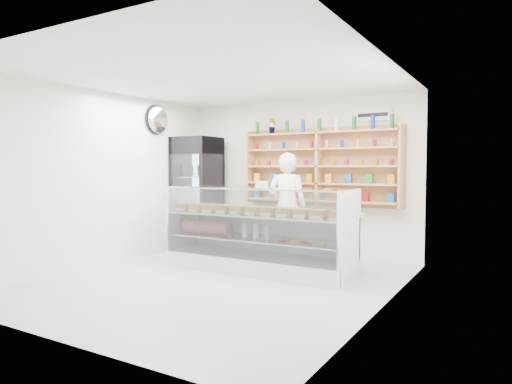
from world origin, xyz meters
The scene contains 8 objects.
room centered at (0.00, 0.00, 1.40)m, with size 5.00×5.00×5.00m.
display_counter centered at (0.12, 0.88, 0.35)m, with size 2.94×0.88×1.28m.
shop_worker centered at (0.17, 1.76, 0.91)m, with size 0.67×0.44×1.83m, color silver.
drinks_cooler centered at (-1.85, 1.92, 1.08)m, with size 0.81×0.79×2.16m.
wall_shelving centered at (0.50, 2.34, 1.59)m, with size 2.84×0.28×1.33m.
potted_plant centered at (-0.43, 2.34, 2.34)m, with size 0.16×0.13×0.29m, color #1E6626.
security_mirror centered at (-2.17, 1.20, 2.45)m, with size 0.15×0.50×0.50m, color silver.
wall_sign centered at (1.40, 2.47, 2.45)m, with size 0.62×0.03×0.20m, color white.
Camera 1 is at (3.59, -5.07, 1.57)m, focal length 32.00 mm.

